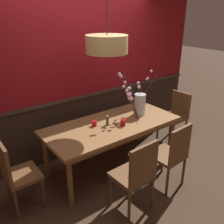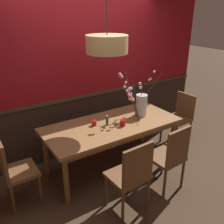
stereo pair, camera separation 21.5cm
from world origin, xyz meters
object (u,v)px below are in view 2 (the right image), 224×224
vase_with_blossoms (140,104)px  dining_table (112,128)px  candle_holder_nearer_center (123,123)px  candle_holder_nearer_edge (94,123)px  pendant_lamp (107,44)px  chair_near_side_right (170,155)px  chair_near_side_left (131,174)px  chair_head_east_end (180,116)px  condiment_bottle (107,120)px  chair_head_west_end (13,168)px

vase_with_blossoms → dining_table: bearing=-178.5°
candle_holder_nearer_center → candle_holder_nearer_edge: bearing=144.2°
pendant_lamp → chair_near_side_right: bearing=-66.6°
chair_near_side_left → chair_near_side_right: bearing=4.0°
dining_table → chair_head_east_end: (1.46, -0.00, -0.15)m
chair_near_side_left → dining_table: bearing=70.3°
condiment_bottle → pendant_lamp: bearing=50.8°
dining_table → candle_holder_nearer_center: 0.22m
chair_head_east_end → pendant_lamp: (-1.50, 0.06, 1.36)m
chair_head_west_end → pendant_lamp: 1.95m
vase_with_blossoms → chair_head_east_end: bearing=-0.9°
chair_head_west_end → condiment_bottle: 1.38m
dining_table → candle_holder_nearer_center: bearing=-60.3°
candle_holder_nearer_edge → condiment_bottle: bearing=-27.8°
pendant_lamp → chair_head_east_end: bearing=-2.2°
chair_head_west_end → candle_holder_nearer_center: size_ratio=9.93×
chair_near_side_right → candle_holder_nearer_center: size_ratio=10.09×
condiment_bottle → chair_head_west_end: bearing=-179.7°
candle_holder_nearer_center → candle_holder_nearer_edge: 0.41m
candle_holder_nearer_center → pendant_lamp: bearing=121.6°
dining_table → candle_holder_nearer_edge: size_ratio=26.06×
chair_head_west_end → chair_near_side_left: bearing=-38.8°
chair_near_side_left → chair_head_east_end: bearing=26.7°
dining_table → condiment_bottle: (-0.08, 0.00, 0.15)m
chair_head_west_end → chair_head_east_end: 2.90m
chair_head_east_end → chair_near_side_left: bearing=-153.3°
chair_near_side_right → chair_near_side_left: bearing=-176.0°
chair_near_side_right → candle_holder_nearer_edge: 1.15m
chair_head_east_end → vase_with_blossoms: vase_with_blossoms is taller
pendant_lamp → condiment_bottle: bearing=-129.2°
chair_near_side_right → condiment_bottle: size_ratio=6.44×
condiment_bottle → dining_table: bearing=-3.1°
chair_near_side_right → chair_head_east_end: bearing=37.4°
chair_head_west_end → chair_near_side_right: (1.79, -0.85, 0.01)m
chair_near_side_left → condiment_bottle: bearing=75.3°
chair_near_side_right → chair_near_side_left: (-0.67, -0.05, 0.01)m
chair_head_east_end → dining_table: bearing=180.0°
chair_near_side_left → candle_holder_nearer_center: chair_near_side_left is taller
chair_near_side_left → condiment_bottle: 0.97m
chair_head_west_end → condiment_bottle: chair_head_west_end is taller
chair_head_east_end → vase_with_blossoms: size_ratio=1.16×
chair_near_side_right → pendant_lamp: (-0.39, 0.91, 1.35)m
chair_near_side_left → candle_holder_nearer_edge: 1.02m
condiment_bottle → pendant_lamp: (0.04, 0.05, 1.06)m
vase_with_blossoms → condiment_bottle: vase_with_blossoms is taller
dining_table → vase_with_blossoms: vase_with_blossoms is taller
vase_with_blossoms → chair_near_side_left: bearing=-133.1°
candle_holder_nearer_edge → dining_table: bearing=-20.1°
pendant_lamp → candle_holder_nearer_center: bearing=-58.4°
chair_near_side_right → candle_holder_nearer_edge: bearing=122.5°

